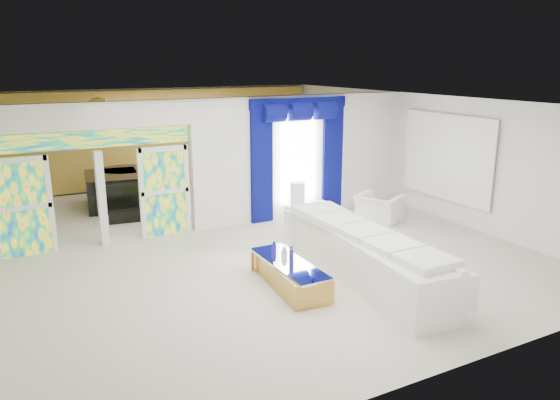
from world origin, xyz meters
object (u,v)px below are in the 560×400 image
console_table (308,211)px  white_sofa (364,257)px  coffee_table (290,275)px  grand_piano (113,190)px  armchair (379,208)px

console_table → white_sofa: bearing=-105.5°
coffee_table → console_table: 4.11m
coffee_table → console_table: coffee_table is taller
white_sofa → console_table: bearing=79.8°
grand_piano → console_table: bearing=-34.4°
coffee_table → armchair: armchair is taller
white_sofa → coffee_table: bearing=172.8°
coffee_table → armchair: bearing=32.2°
console_table → grand_piano: (-4.03, 3.47, 0.25)m
console_table → grand_piano: size_ratio=0.64×
armchair → grand_piano: bearing=24.4°
white_sofa → grand_piano: grand_piano is taller
coffee_table → console_table: bearing=54.9°
white_sofa → armchair: 3.65m
grand_piano → coffee_table: bearing=-70.1°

